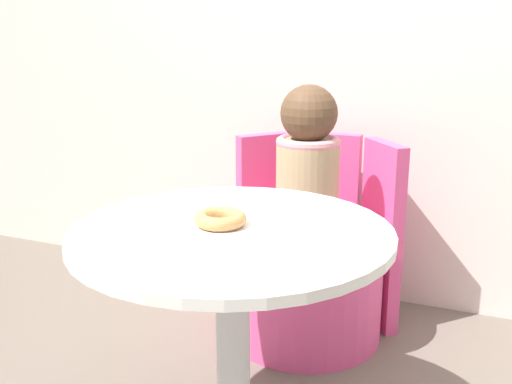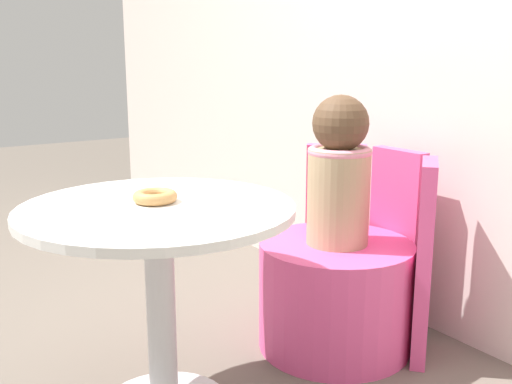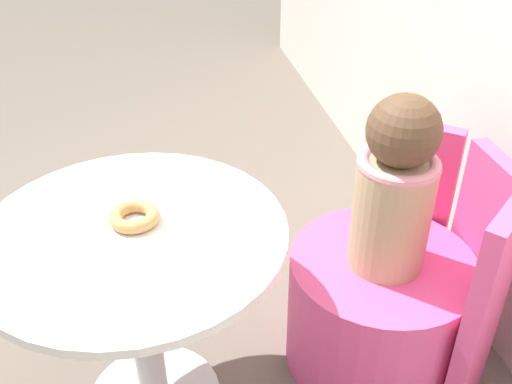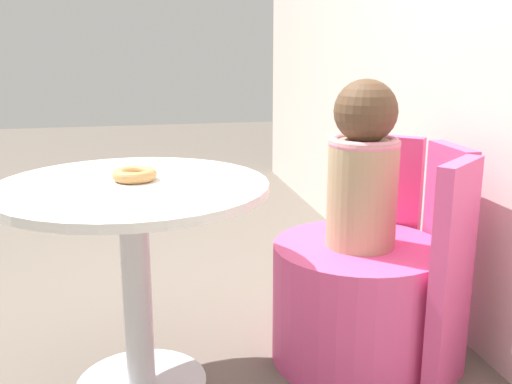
{
  "view_description": "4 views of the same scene",
  "coord_description": "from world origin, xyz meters",
  "px_view_note": "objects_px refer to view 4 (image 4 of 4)",
  "views": [
    {
      "loc": [
        0.48,
        -1.23,
        1.1
      ],
      "look_at": [
        -0.18,
        0.36,
        0.62
      ],
      "focal_mm": 42.0,
      "sensor_mm": 36.0,
      "label": 1
    },
    {
      "loc": [
        1.4,
        -0.69,
        1.04
      ],
      "look_at": [
        -0.17,
        0.38,
        0.61
      ],
      "focal_mm": 42.0,
      "sensor_mm": 36.0,
      "label": 2
    },
    {
      "loc": [
        1.12,
        0.04,
        1.52
      ],
      "look_at": [
        -0.16,
        0.32,
        0.66
      ],
      "focal_mm": 42.0,
      "sensor_mm": 36.0,
      "label": 3
    },
    {
      "loc": [
        1.57,
        -0.01,
        1.02
      ],
      "look_at": [
        -0.06,
        0.34,
        0.6
      ],
      "focal_mm": 42.0,
      "sensor_mm": 36.0,
      "label": 4
    }
  ],
  "objects_px": {
    "round_table": "(134,235)",
    "tub_chair": "(357,302)",
    "child_figure": "(363,167)",
    "donut": "(136,175)"
  },
  "relations": [
    {
      "from": "round_table",
      "to": "child_figure",
      "type": "distance_m",
      "value": 0.72
    },
    {
      "from": "round_table",
      "to": "donut",
      "type": "xyz_separation_m",
      "value": [
        -0.03,
        0.01,
        0.17
      ]
    },
    {
      "from": "donut",
      "to": "tub_chair",
      "type": "bearing_deg",
      "value": 89.84
    },
    {
      "from": "tub_chair",
      "to": "donut",
      "type": "relative_size",
      "value": 4.38
    },
    {
      "from": "round_table",
      "to": "tub_chair",
      "type": "height_order",
      "value": "round_table"
    },
    {
      "from": "tub_chair",
      "to": "child_figure",
      "type": "bearing_deg",
      "value": 104.04
    },
    {
      "from": "round_table",
      "to": "tub_chair",
      "type": "relative_size",
      "value": 1.4
    },
    {
      "from": "round_table",
      "to": "tub_chair",
      "type": "xyz_separation_m",
      "value": [
        -0.03,
        0.7,
        -0.29
      ]
    },
    {
      "from": "round_table",
      "to": "donut",
      "type": "relative_size",
      "value": 6.11
    },
    {
      "from": "tub_chair",
      "to": "child_figure",
      "type": "distance_m",
      "value": 0.45
    }
  ]
}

